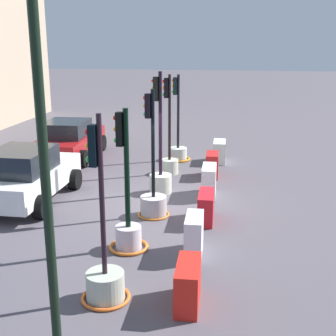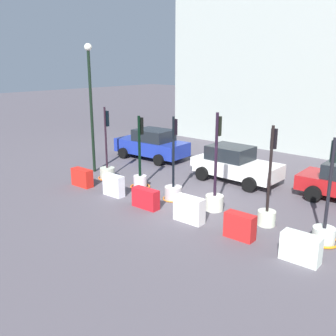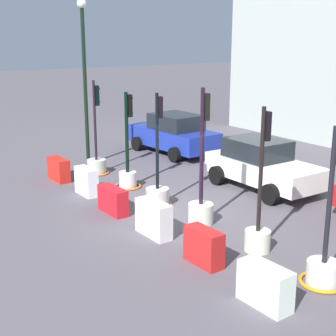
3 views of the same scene
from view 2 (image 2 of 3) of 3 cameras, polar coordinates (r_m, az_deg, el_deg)
name	(u,v)px [view 2 (image 2 of 3)]	position (r m, az deg, el deg)	size (l,w,h in m)	color
ground_plane	(190,204)	(15.22, 3.25, -5.44)	(120.00, 120.00, 0.00)	#514B53
traffic_light_0	(107,168)	(18.60, -9.07, -0.04)	(0.92, 0.92, 3.45)	#AFB7A3
traffic_light_1	(140,175)	(17.08, -4.19, -1.00)	(0.91, 0.91, 3.22)	silver
traffic_light_2	(173,188)	(15.59, 0.80, -2.97)	(0.87, 0.87, 3.41)	#AFA9AA
traffic_light_3	(215,193)	(14.53, 7.02, -3.73)	(0.68, 0.68, 3.72)	beige
traffic_light_4	(267,206)	(13.56, 14.65, -5.57)	(0.62, 0.62, 3.48)	beige
traffic_light_5	(324,228)	(12.92, 22.36, -8.32)	(0.99, 0.99, 3.34)	silver
construction_barrier_0	(82,178)	(17.70, -12.72, -1.40)	(1.10, 0.45, 0.80)	red
construction_barrier_1	(114,185)	(16.19, -8.12, -2.60)	(0.98, 0.41, 0.89)	silver
construction_barrier_2	(146,198)	(14.75, -3.37, -4.55)	(1.14, 0.43, 0.77)	red
construction_barrier_3	(189,209)	(13.48, 3.18, -6.20)	(1.14, 0.45, 0.92)	silver
construction_barrier_4	(240,226)	(12.47, 10.69, -8.54)	(0.99, 0.45, 0.84)	red
construction_barrier_5	(301,248)	(11.56, 19.24, -11.24)	(1.11, 0.50, 0.82)	silver
car_white_van	(235,164)	(18.22, 9.93, 0.60)	(4.12, 2.16, 1.64)	white
car_blue_estate	(152,144)	(22.12, -2.41, 3.57)	(4.43, 2.43, 1.73)	navy
building_main_facade	(323,13)	(27.96, 22.20, 20.70)	(18.70, 8.24, 16.90)	#A4ADA5
street_lamp_post	(91,96)	(19.35, -11.50, 10.53)	(0.36, 0.36, 6.31)	black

